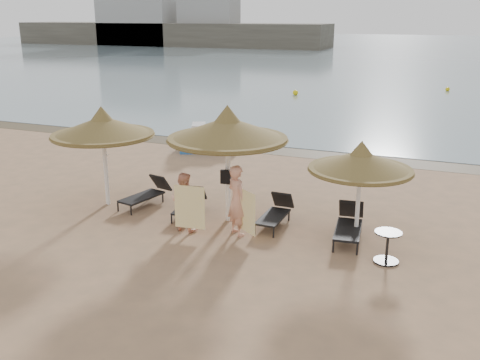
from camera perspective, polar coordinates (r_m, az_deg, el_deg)
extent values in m
plane|color=#9B7250|center=(13.90, -2.71, -6.11)|extent=(160.00, 160.00, 0.00)
cube|color=slate|center=(91.91, 18.94, 12.94)|extent=(200.00, 140.00, 0.03)
cube|color=#4D3F29|center=(22.35, 7.31, 2.86)|extent=(200.00, 1.60, 0.01)
cube|color=#585246|center=(102.83, -7.79, 15.16)|extent=(60.00, 10.00, 4.00)
cube|color=gray|center=(103.61, -10.97, 17.24)|extent=(14.00, 6.00, 12.00)
cube|color=gray|center=(97.78, -3.34, 16.35)|extent=(10.00, 5.00, 8.00)
cylinder|color=white|center=(16.41, -14.13, 1.11)|extent=(0.12, 0.12, 2.19)
cone|color=brown|center=(16.10, -14.47, 5.62)|extent=(3.02, 3.02, 0.57)
cone|color=brown|center=(16.04, -14.57, 6.82)|extent=(0.73, 0.73, 0.47)
cylinder|color=brown|center=(16.16, -14.40, 4.69)|extent=(2.96, 2.96, 0.10)
cylinder|color=white|center=(14.61, -1.30, 0.04)|extent=(0.14, 0.14, 2.37)
cone|color=brown|center=(14.26, -1.34, 5.54)|extent=(3.27, 3.27, 0.62)
cone|color=brown|center=(14.19, -1.35, 7.02)|extent=(0.79, 0.79, 0.51)
cylinder|color=brown|center=(14.32, -1.33, 4.39)|extent=(3.21, 3.21, 0.11)
cylinder|color=white|center=(13.77, 12.46, -2.54)|extent=(0.11, 0.11, 1.88)
cone|color=brown|center=(13.44, 12.77, 2.04)|extent=(2.60, 2.60, 0.49)
cone|color=brown|center=(13.37, 12.85, 3.27)|extent=(0.63, 0.63, 0.40)
cylinder|color=brown|center=(13.50, 12.70, 1.09)|extent=(2.55, 2.55, 0.09)
cylinder|color=black|center=(16.00, -12.89, -2.83)|extent=(0.05, 0.05, 0.27)
cylinder|color=black|center=(15.63, -11.54, -3.23)|extent=(0.05, 0.05, 0.27)
cylinder|color=black|center=(16.87, -9.58, -1.57)|extent=(0.05, 0.05, 0.27)
cylinder|color=black|center=(16.52, -8.23, -1.92)|extent=(0.05, 0.05, 0.27)
cube|color=black|center=(16.23, -10.44, -1.78)|extent=(0.89, 1.53, 0.06)
cube|color=black|center=(16.73, -8.46, -0.27)|extent=(0.67, 0.52, 0.54)
cylinder|color=black|center=(14.84, -7.31, -4.19)|extent=(0.04, 0.04, 0.24)
cylinder|color=black|center=(14.67, -5.57, -4.39)|extent=(0.04, 0.04, 0.24)
cylinder|color=black|center=(15.88, -5.67, -2.67)|extent=(0.04, 0.04, 0.24)
cylinder|color=black|center=(15.72, -4.03, -2.84)|extent=(0.04, 0.04, 0.24)
cube|color=black|center=(15.26, -5.58, -2.93)|extent=(0.67, 1.34, 0.05)
cube|color=black|center=(15.86, -4.64, -1.33)|extent=(0.57, 0.42, 0.49)
cylinder|color=black|center=(14.00, 1.58, -5.36)|extent=(0.05, 0.05, 0.26)
cylinder|color=black|center=(13.83, 3.59, -5.67)|extent=(0.05, 0.05, 0.26)
cylinder|color=black|center=(15.13, 3.36, -3.61)|extent=(0.05, 0.05, 0.26)
cylinder|color=black|center=(14.98, 5.24, -3.87)|extent=(0.05, 0.05, 0.26)
cube|color=black|center=(14.46, 3.54, -3.95)|extent=(0.60, 1.40, 0.06)
cube|color=black|center=(15.11, 4.58, -2.13)|extent=(0.58, 0.40, 0.53)
cylinder|color=black|center=(13.18, 9.91, -7.05)|extent=(0.05, 0.05, 0.28)
cylinder|color=black|center=(13.15, 12.39, -7.26)|extent=(0.05, 0.05, 0.28)
cylinder|color=black|center=(14.49, 10.49, -4.79)|extent=(0.05, 0.05, 0.28)
cylinder|color=black|center=(14.46, 12.74, -4.98)|extent=(0.05, 0.05, 0.28)
cube|color=black|center=(13.80, 11.45, -5.23)|extent=(0.80, 1.59, 0.06)
cube|color=black|center=(14.54, 11.78, -3.03)|extent=(0.67, 0.50, 0.58)
cylinder|color=black|center=(13.03, 15.30, -8.33)|extent=(0.58, 0.58, 0.04)
cylinder|color=black|center=(12.88, 15.43, -6.91)|extent=(0.06, 0.06, 0.71)
cylinder|color=black|center=(12.74, 15.56, -5.41)|extent=(0.62, 0.62, 0.03)
imported|color=#E1997A|center=(14.13, -6.03, -1.80)|extent=(0.89, 0.62, 1.84)
imported|color=#E1997A|center=(13.70, -0.32, -1.58)|extent=(1.19, 1.11, 2.18)
cube|color=yellow|center=(13.73, -5.40, -2.92)|extent=(0.82, 0.10, 1.15)
cube|color=yellow|center=(13.47, 0.66, -3.38)|extent=(0.66, 0.46, 1.11)
cube|color=white|center=(14.75, -1.03, 0.46)|extent=(0.31, 0.16, 0.38)
cube|color=black|center=(14.44, -1.56, 0.33)|extent=(0.28, 0.11, 0.39)
cube|color=#2864AC|center=(22.67, -3.27, 3.96)|extent=(2.80, 2.29, 0.61)
cube|color=silver|center=(22.59, -3.29, 4.89)|extent=(1.90, 1.73, 0.28)
cube|color=silver|center=(22.55, -4.42, 5.51)|extent=(0.91, 1.13, 0.39)
sphere|color=yellow|center=(38.60, 5.93, 9.25)|extent=(0.39, 0.39, 0.39)
sphere|color=yellow|center=(43.35, 21.27, 9.02)|extent=(0.32, 0.32, 0.32)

